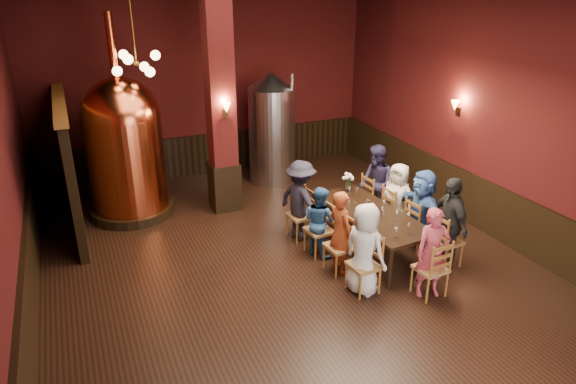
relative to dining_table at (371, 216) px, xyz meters
name	(u,v)px	position (x,y,z in m)	size (l,w,h in m)	color
room	(292,140)	(-1.50, 0.02, 1.56)	(10.00, 10.02, 4.50)	black
wainscot_right	(478,202)	(2.46, 0.02, -0.19)	(0.08, 9.90, 1.00)	black
wainscot_back	(211,153)	(-1.50, 4.98, -0.19)	(7.90, 0.08, 1.00)	black
wainscot_left	(29,296)	(-5.46, 0.02, -0.19)	(0.08, 9.90, 1.00)	black
column	(220,103)	(-1.80, 2.82, 1.56)	(0.58, 0.58, 4.50)	#430F0E
partition	(70,167)	(-4.70, 3.22, 0.51)	(0.22, 3.50, 2.40)	black
pendant_cluster	(136,63)	(-3.30, 2.92, 2.41)	(0.90, 0.90, 1.70)	#A57226
sconce_wall	(459,107)	(2.40, 0.82, 1.51)	(0.20, 0.20, 0.36)	black
sconce_column	(225,109)	(-1.80, 2.52, 1.51)	(0.20, 0.20, 0.36)	black
dining_table	(371,216)	(0.00, 0.00, 0.00)	(1.17, 2.47, 0.75)	black
chair_0	(364,265)	(-0.78, -1.06, -0.23)	(0.46, 0.46, 0.92)	brown
person_0	(365,249)	(-0.78, -1.06, 0.05)	(0.72, 0.47, 1.48)	silver
chair_1	(340,246)	(-0.82, -0.39, -0.23)	(0.46, 0.46, 0.92)	brown
person_1	(340,232)	(-0.82, -0.39, 0.03)	(0.52, 0.34, 1.44)	#973919
chair_2	(319,230)	(-0.87, 0.27, -0.23)	(0.46, 0.46, 0.92)	brown
person_2	(319,221)	(-0.87, 0.27, -0.06)	(0.61, 0.30, 1.27)	#275084
chair_3	(300,215)	(-0.92, 0.94, -0.23)	(0.46, 0.46, 0.92)	brown
person_3	(301,200)	(-0.92, 0.94, 0.07)	(0.99, 0.57, 1.52)	black
chair_4	(447,240)	(0.92, -0.94, -0.23)	(0.46, 0.46, 0.92)	brown
person_4	(449,223)	(0.92, -0.94, 0.11)	(0.93, 0.39, 1.59)	black
chair_5	(420,225)	(0.87, -0.27, -0.23)	(0.46, 0.46, 0.92)	brown
person_5	(421,210)	(0.87, -0.27, 0.06)	(1.39, 0.44, 1.50)	#3760A6
chair_6	(396,211)	(0.82, 0.39, -0.23)	(0.46, 0.46, 0.92)	brown
person_6	(397,199)	(0.82, 0.39, 0.01)	(0.68, 0.44, 1.40)	beige
chair_7	(375,198)	(0.78, 1.06, -0.23)	(0.46, 0.46, 0.92)	brown
person_7	(376,184)	(0.78, 1.06, 0.09)	(0.76, 0.37, 1.55)	#221E3C
chair_8	(431,268)	(0.11, -1.55, -0.23)	(0.46, 0.46, 0.92)	brown
person_8	(432,253)	(0.11, -1.55, 0.03)	(0.53, 0.34, 1.44)	#A53744
copper_kettle	(125,146)	(-3.65, 3.31, 0.76)	(1.81, 1.81, 3.98)	black
steel_vessel	(272,128)	(-0.30, 3.88, 0.60)	(1.09, 1.09, 2.58)	#B2B2B7
rose_vase	(349,179)	(0.12, 1.01, 0.30)	(0.22, 0.22, 0.37)	white
wine_glass_0	(367,204)	(0.03, 0.17, 0.15)	(0.07, 0.07, 0.17)	white
wine_glass_1	(396,233)	(-0.14, -0.94, 0.15)	(0.07, 0.07, 0.17)	white
wine_glass_2	(408,228)	(0.14, -0.89, 0.15)	(0.07, 0.07, 0.17)	white
wine_glass_3	(349,192)	(0.01, 0.79, 0.15)	(0.07, 0.07, 0.17)	white
wine_glass_4	(371,222)	(-0.29, -0.48, 0.15)	(0.07, 0.07, 0.17)	white
wine_glass_5	(357,192)	(0.12, 0.70, 0.15)	(0.07, 0.07, 0.17)	white
wine_glass_6	(384,204)	(0.31, 0.06, 0.15)	(0.07, 0.07, 0.17)	white
wine_glass_7	(382,212)	(0.10, -0.20, 0.15)	(0.07, 0.07, 0.17)	white
wine_glass_8	(397,215)	(0.24, -0.42, 0.15)	(0.07, 0.07, 0.17)	white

